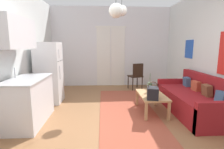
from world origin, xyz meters
TOP-DOWN VIEW (x-y plane):
  - ground_plane at (0.00, 0.00)m, footprint 4.86×7.32m
  - wall_back at (-0.00, 3.41)m, footprint 4.46×0.13m
  - area_rug at (0.23, 0.79)m, footprint 1.24×3.43m
  - couch at (1.72, 0.56)m, footprint 0.87×2.07m
  - coffee_table at (0.77, 0.63)m, footprint 0.54×0.98m
  - bamboo_vase at (0.76, 0.81)m, footprint 0.10×0.10m
  - handbag at (0.69, 0.30)m, footprint 0.29×0.35m
  - refrigerator at (-1.72, 1.49)m, footprint 0.62×0.64m
  - kitchen_counter at (-1.79, 0.24)m, footprint 0.62×1.24m
  - accent_chair at (0.82, 2.69)m, footprint 0.52×0.51m
  - pendant_lamp_near at (-0.10, -0.12)m, footprint 0.23×0.23m
  - pendant_lamp_far at (0.15, 1.37)m, footprint 0.27×0.27m

SIDE VIEW (x-z plane):
  - ground_plane at x=0.00m, z-range -0.10..0.00m
  - area_rug at x=0.23m, z-range 0.00..0.01m
  - couch at x=1.72m, z-range -0.14..0.70m
  - coffee_table at x=0.77m, z-range 0.16..0.57m
  - accent_chair at x=0.82m, z-range 0.06..0.96m
  - bamboo_vase at x=0.76m, z-range 0.31..0.75m
  - handbag at x=0.69m, z-range 0.36..0.72m
  - kitchen_counter at x=-1.79m, z-range -0.25..1.75m
  - refrigerator at x=-1.72m, z-range 0.00..1.58m
  - wall_back at x=0.00m, z-range -0.01..2.84m
  - pendant_lamp_near at x=-0.10m, z-range 1.60..2.51m
  - pendant_lamp_far at x=0.15m, z-range 2.01..2.66m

